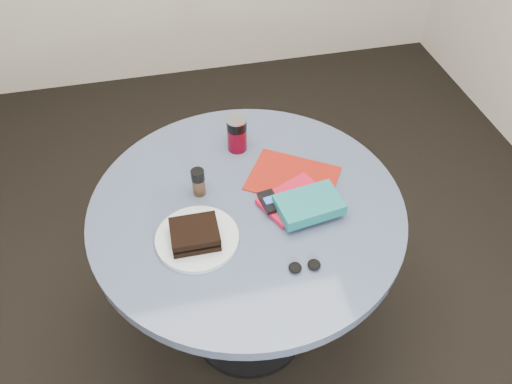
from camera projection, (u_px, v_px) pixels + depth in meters
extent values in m
plane|color=black|center=(249.00, 324.00, 2.12)|extent=(4.00, 4.00, 0.00)
cylinder|color=black|center=(249.00, 322.00, 2.10)|extent=(0.48, 0.48, 0.03)
cylinder|color=black|center=(248.00, 274.00, 1.85)|extent=(0.11, 0.11, 0.68)
cylinder|color=#42506D|center=(247.00, 209.00, 1.59)|extent=(1.00, 1.00, 0.04)
cylinder|color=silver|center=(197.00, 238.00, 1.47)|extent=(0.25, 0.25, 0.02)
cube|color=black|center=(195.00, 237.00, 1.45)|extent=(0.14, 0.12, 0.02)
cube|color=#3C2817|center=(195.00, 234.00, 1.44)|extent=(0.12, 0.10, 0.01)
cube|color=black|center=(194.00, 231.00, 1.43)|extent=(0.14, 0.12, 0.02)
cylinder|color=#620415|center=(237.00, 139.00, 1.73)|extent=(0.07, 0.07, 0.09)
cylinder|color=black|center=(237.00, 125.00, 1.69)|extent=(0.07, 0.07, 0.04)
cylinder|color=silver|center=(236.00, 120.00, 1.67)|extent=(0.07, 0.07, 0.01)
cylinder|color=#442D1D|center=(199.00, 186.00, 1.59)|extent=(0.04, 0.04, 0.06)
cylinder|color=black|center=(198.00, 175.00, 1.55)|extent=(0.04, 0.04, 0.03)
cube|color=maroon|center=(293.00, 178.00, 1.65)|extent=(0.35, 0.33, 0.01)
cube|color=red|center=(294.00, 199.00, 1.57)|extent=(0.24, 0.21, 0.02)
cube|color=#166569|center=(309.00, 205.00, 1.52)|extent=(0.21, 0.15, 0.04)
cube|color=black|center=(270.00, 202.00, 1.54)|extent=(0.06, 0.10, 0.01)
cube|color=#224EAE|center=(270.00, 200.00, 1.54)|extent=(0.04, 0.03, 0.00)
ellipsoid|color=black|center=(295.00, 268.00, 1.39)|extent=(0.04, 0.04, 0.02)
ellipsoid|color=black|center=(314.00, 265.00, 1.40)|extent=(0.04, 0.04, 0.02)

